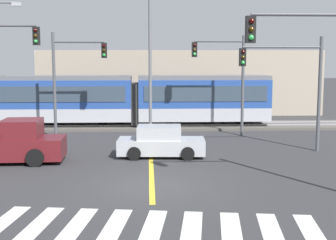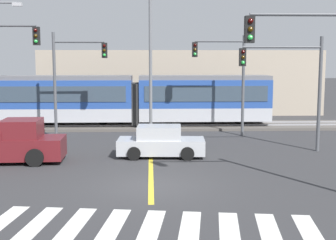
# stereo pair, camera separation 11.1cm
# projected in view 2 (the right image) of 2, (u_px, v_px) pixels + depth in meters

# --- Properties ---
(ground_plane) EXTENTS (200.00, 200.00, 0.00)m
(ground_plane) POSITION_uv_depth(u_px,v_px,m) (151.00, 186.00, 17.53)
(ground_plane) COLOR #333335
(track_bed) EXTENTS (120.00, 4.00, 0.18)m
(track_bed) POSITION_uv_depth(u_px,v_px,m) (151.00, 126.00, 32.65)
(track_bed) COLOR #56514C
(track_bed) RESTS_ON ground
(rail_near) EXTENTS (120.00, 0.08, 0.10)m
(rail_near) POSITION_uv_depth(u_px,v_px,m) (151.00, 125.00, 31.92)
(rail_near) COLOR #939399
(rail_near) RESTS_ON track_bed
(rail_far) EXTENTS (120.00, 0.08, 0.10)m
(rail_far) POSITION_uv_depth(u_px,v_px,m) (151.00, 123.00, 33.34)
(rail_far) COLOR #939399
(rail_far) RESTS_ON track_bed
(light_rail_tram) EXTENTS (18.50, 2.64, 3.43)m
(light_rail_tram) POSITION_uv_depth(u_px,v_px,m) (136.00, 98.00, 32.35)
(light_rail_tram) COLOR #B7BAC1
(light_rail_tram) RESTS_ON track_bed
(crosswalk_stripe_0) EXTENTS (0.93, 2.85, 0.01)m
(crosswalk_stripe_0) POSITION_uv_depth(u_px,v_px,m) (3.00, 221.00, 13.69)
(crosswalk_stripe_0) COLOR silver
(crosswalk_stripe_0) RESTS_ON ground
(crosswalk_stripe_1) EXTENTS (0.93, 2.85, 0.01)m
(crosswalk_stripe_1) POSITION_uv_depth(u_px,v_px,m) (39.00, 223.00, 13.59)
(crosswalk_stripe_1) COLOR silver
(crosswalk_stripe_1) RESTS_ON ground
(crosswalk_stripe_2) EXTENTS (0.93, 2.85, 0.01)m
(crosswalk_stripe_2) POSITION_uv_depth(u_px,v_px,m) (76.00, 224.00, 13.49)
(crosswalk_stripe_2) COLOR silver
(crosswalk_stripe_2) RESTS_ON ground
(crosswalk_stripe_3) EXTENTS (0.93, 2.85, 0.01)m
(crosswalk_stripe_3) POSITION_uv_depth(u_px,v_px,m) (113.00, 225.00, 13.38)
(crosswalk_stripe_3) COLOR silver
(crosswalk_stripe_3) RESTS_ON ground
(crosswalk_stripe_4) EXTENTS (0.93, 2.85, 0.01)m
(crosswalk_stripe_4) POSITION_uv_depth(u_px,v_px,m) (151.00, 226.00, 13.28)
(crosswalk_stripe_4) COLOR silver
(crosswalk_stripe_4) RESTS_ON ground
(crosswalk_stripe_5) EXTENTS (0.93, 2.85, 0.01)m
(crosswalk_stripe_5) POSITION_uv_depth(u_px,v_px,m) (190.00, 228.00, 13.18)
(crosswalk_stripe_5) COLOR silver
(crosswalk_stripe_5) RESTS_ON ground
(crosswalk_stripe_6) EXTENTS (0.93, 2.85, 0.01)m
(crosswalk_stripe_6) POSITION_uv_depth(u_px,v_px,m) (229.00, 229.00, 13.07)
(crosswalk_stripe_6) COLOR silver
(crosswalk_stripe_6) RESTS_ON ground
(crosswalk_stripe_7) EXTENTS (0.93, 2.85, 0.01)m
(crosswalk_stripe_7) POSITION_uv_depth(u_px,v_px,m) (269.00, 230.00, 12.97)
(crosswalk_stripe_7) COLOR silver
(crosswalk_stripe_7) RESTS_ON ground
(crosswalk_stripe_8) EXTENTS (0.93, 2.85, 0.01)m
(crosswalk_stripe_8) POSITION_uv_depth(u_px,v_px,m) (310.00, 232.00, 12.87)
(crosswalk_stripe_8) COLOR silver
(crosswalk_stripe_8) RESTS_ON ground
(lane_centre_line) EXTENTS (0.20, 15.56, 0.01)m
(lane_centre_line) POSITION_uv_depth(u_px,v_px,m) (151.00, 156.00, 22.97)
(lane_centre_line) COLOR gold
(lane_centre_line) RESTS_ON ground
(sedan_crossing) EXTENTS (4.28, 2.08, 1.52)m
(sedan_crossing) POSITION_uv_depth(u_px,v_px,m) (161.00, 142.00, 22.75)
(sedan_crossing) COLOR #B7BABF
(sedan_crossing) RESTS_ON ground
(pickup_truck) EXTENTS (5.46, 2.37, 1.98)m
(pickup_truck) POSITION_uv_depth(u_px,v_px,m) (7.00, 144.00, 21.49)
(pickup_truck) COLOR maroon
(pickup_truck) RESTS_ON ground
(traffic_light_mid_right) EXTENTS (4.25, 0.38, 5.86)m
(traffic_light_mid_right) POSITION_uv_depth(u_px,v_px,m) (292.00, 76.00, 23.65)
(traffic_light_mid_right) COLOR #515459
(traffic_light_mid_right) RESTS_ON ground
(traffic_light_far_right) EXTENTS (3.25, 0.38, 6.16)m
(traffic_light_far_right) POSITION_uv_depth(u_px,v_px,m) (226.00, 70.00, 28.53)
(traffic_light_far_right) COLOR #515459
(traffic_light_far_right) RESTS_ON ground
(traffic_light_far_left) EXTENTS (3.25, 0.38, 6.31)m
(traffic_light_far_left) POSITION_uv_depth(u_px,v_px,m) (72.00, 70.00, 27.88)
(traffic_light_far_left) COLOR #515459
(traffic_light_far_left) RESTS_ON ground
(traffic_light_near_right) EXTENTS (3.75, 0.38, 6.80)m
(traffic_light_near_right) POSITION_uv_depth(u_px,v_px,m) (316.00, 69.00, 15.95)
(traffic_light_near_right) COLOR #515459
(traffic_light_near_right) RESTS_ON ground
(street_lamp_centre) EXTENTS (1.91, 0.28, 9.62)m
(street_lamp_centre) POSITION_uv_depth(u_px,v_px,m) (153.00, 49.00, 29.02)
(street_lamp_centre) COLOR slate
(street_lamp_centre) RESTS_ON ground
(building_backdrop_far) EXTENTS (23.93, 6.00, 5.46)m
(building_backdrop_far) POSITION_uv_depth(u_px,v_px,m) (180.00, 82.00, 41.60)
(building_backdrop_far) COLOR tan
(building_backdrop_far) RESTS_ON ground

